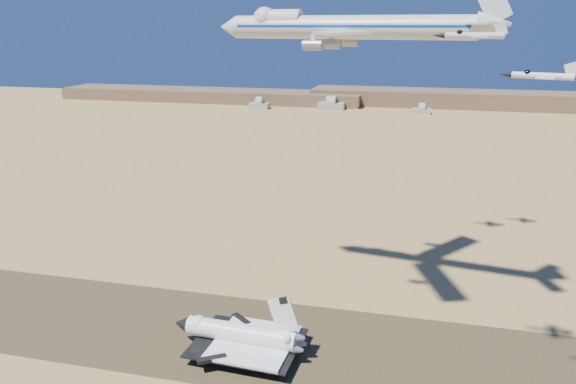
% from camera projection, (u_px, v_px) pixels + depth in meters
% --- Properties ---
extents(ground, '(1200.00, 1200.00, 0.00)m').
position_uv_depth(ground, '(261.00, 340.00, 170.66)').
color(ground, '#AB854C').
rests_on(ground, ground).
extents(runway, '(600.00, 50.00, 0.06)m').
position_uv_depth(runway, '(261.00, 340.00, 170.65)').
color(runway, '#493C24').
rests_on(runway, ground).
extents(ridgeline, '(960.00, 90.00, 18.00)m').
position_uv_depth(ridgeline, '(445.00, 101.00, 644.13)').
color(ridgeline, brown).
rests_on(ridgeline, ground).
extents(hangars, '(200.50, 29.50, 30.00)m').
position_uv_depth(hangars, '(327.00, 105.00, 628.97)').
color(hangars, '#B0AD9C').
rests_on(hangars, ground).
extents(shuttle, '(40.49, 25.96, 19.93)m').
position_uv_depth(shuttle, '(240.00, 335.00, 163.31)').
color(shuttle, white).
rests_on(shuttle, runway).
extents(carrier_747, '(89.92, 68.83, 22.32)m').
position_uv_depth(carrier_747, '(340.00, 27.00, 170.47)').
color(carrier_747, silver).
extents(crew_a, '(0.60, 0.71, 1.65)m').
position_uv_depth(crew_a, '(257.00, 369.00, 155.19)').
color(crew_a, orange).
rests_on(crew_a, runway).
extents(crew_b, '(0.59, 0.85, 1.59)m').
position_uv_depth(crew_b, '(268.00, 373.00, 153.17)').
color(crew_b, orange).
rests_on(crew_b, runway).
extents(crew_c, '(1.04, 1.07, 1.69)m').
position_uv_depth(crew_c, '(263.00, 369.00, 154.91)').
color(crew_c, orange).
rests_on(crew_c, runway).
extents(chase_jet_a, '(15.32, 8.25, 3.81)m').
position_uv_depth(chase_jet_a, '(473.00, 35.00, 119.36)').
color(chase_jet_a, silver).
extents(chase_jet_b, '(13.68, 7.97, 3.49)m').
position_uv_depth(chase_jet_b, '(541.00, 76.00, 106.54)').
color(chase_jet_b, silver).
extents(chase_jet_e, '(15.18, 7.99, 3.78)m').
position_uv_depth(chase_jet_e, '(426.00, 23.00, 211.94)').
color(chase_jet_e, silver).
extents(chase_jet_f, '(14.41, 7.82, 3.59)m').
position_uv_depth(chase_jet_f, '(469.00, 22.00, 216.91)').
color(chase_jet_f, silver).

